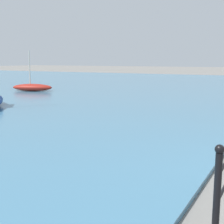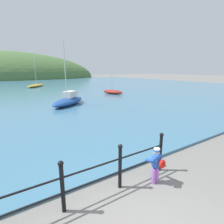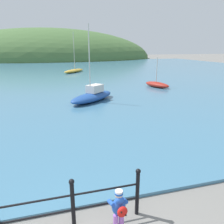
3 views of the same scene
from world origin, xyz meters
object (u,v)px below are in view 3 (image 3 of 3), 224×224
at_px(boat_twin_mast, 74,71).
at_px(boat_nearest_quay, 93,96).
at_px(child_in_coat, 119,207).
at_px(boat_far_left, 157,84).

relative_size(boat_twin_mast, boat_nearest_quay, 1.12).
xyz_separation_m(child_in_coat, boat_twin_mast, (2.17, 29.83, -0.24)).
height_order(child_in_coat, boat_nearest_quay, boat_nearest_quay).
bearing_deg(boat_twin_mast, boat_far_left, -66.69).
relative_size(child_in_coat, boat_far_left, 0.33).
xyz_separation_m(child_in_coat, boat_nearest_quay, (1.56, 11.39, -0.13)).
xyz_separation_m(boat_far_left, boat_nearest_quay, (-6.93, -3.77, 0.12)).
distance_m(child_in_coat, boat_far_left, 17.38).
bearing_deg(child_in_coat, boat_twin_mast, 85.84).
height_order(boat_far_left, boat_nearest_quay, boat_nearest_quay).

